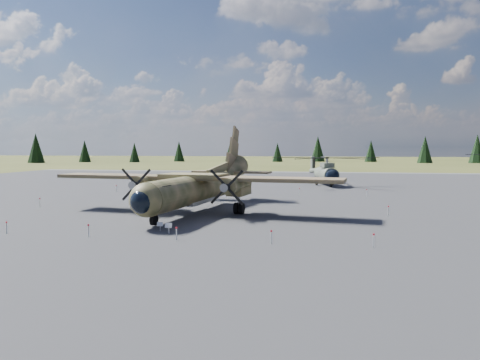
# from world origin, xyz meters

# --- Properties ---
(ground) EXTENTS (500.00, 500.00, 0.00)m
(ground) POSITION_xyz_m (0.00, 0.00, 0.00)
(ground) COLOR brown
(ground) RESTS_ON ground
(apron) EXTENTS (120.00, 120.00, 0.04)m
(apron) POSITION_xyz_m (0.00, 10.00, 0.00)
(apron) COLOR slate
(apron) RESTS_ON ground
(transport_plane) EXTENTS (26.64, 24.07, 8.76)m
(transport_plane) POSITION_xyz_m (-0.28, -0.39, 2.52)
(transport_plane) COLOR #3F4324
(transport_plane) RESTS_ON ground
(helicopter_near) EXTENTS (20.83, 21.83, 4.36)m
(helicopter_near) POSITION_xyz_m (11.20, 30.40, 3.09)
(helicopter_near) COLOR slate
(helicopter_near) RESTS_ON ground
(info_placard_left) EXTENTS (0.45, 0.27, 0.65)m
(info_placard_left) POSITION_xyz_m (-0.14, -10.64, 0.43)
(info_placard_left) COLOR gray
(info_placard_left) RESTS_ON ground
(info_placard_right) EXTENTS (0.48, 0.22, 0.75)m
(info_placard_right) POSITION_xyz_m (0.76, -11.45, 0.50)
(info_placard_right) COLOR gray
(info_placard_right) RESTS_ON ground
(barrier_fence) EXTENTS (33.12, 29.62, 0.85)m
(barrier_fence) POSITION_xyz_m (-0.46, -0.08, 0.51)
(barrier_fence) COLOR silver
(barrier_fence) RESTS_ON ground
(treeline) EXTENTS (307.53, 312.79, 10.98)m
(treeline) POSITION_xyz_m (12.16, -7.33, 4.82)
(treeline) COLOR black
(treeline) RESTS_ON ground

